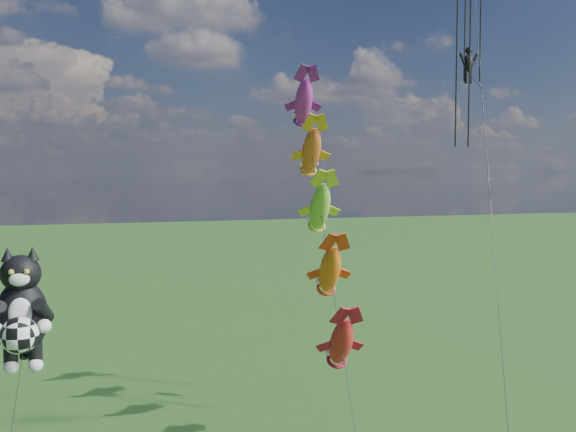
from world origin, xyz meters
name	(u,v)px	position (x,y,z in m)	size (l,w,h in m)	color
cat_kite_rig	(21,312)	(-3.80, 5.75, 7.75)	(2.27, 4.04, 10.16)	brown
fish_windsock_rig	(320,207)	(9.50, 9.63, 11.24)	(2.83, 15.80, 20.00)	brown
parafoil_rig	(469,51)	(16.52, 7.77, 18.80)	(8.75, 15.80, 25.10)	brown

